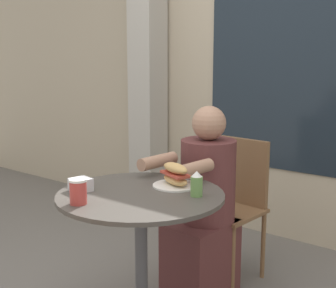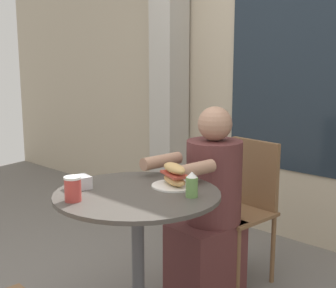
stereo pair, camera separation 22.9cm
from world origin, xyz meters
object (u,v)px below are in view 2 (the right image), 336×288
at_px(cafe_table, 138,232).
at_px(seated_diner, 209,217).
at_px(condiment_bottle, 192,185).
at_px(diner_chair, 246,197).
at_px(drink_cup, 73,189).
at_px(sandwich_on_plate, 174,177).

height_order(cafe_table, seated_diner, seated_diner).
bearing_deg(condiment_bottle, seated_diner, 119.11).
relative_size(seated_diner, condiment_bottle, 9.44).
xyz_separation_m(diner_chair, drink_cup, (-0.10, -1.19, 0.29)).
bearing_deg(drink_cup, seated_diner, 83.82).
relative_size(sandwich_on_plate, condiment_bottle, 1.89).
xyz_separation_m(seated_diner, drink_cup, (-0.09, -0.85, 0.33)).
xyz_separation_m(cafe_table, drink_cup, (-0.11, -0.28, 0.25)).
relative_size(sandwich_on_plate, drink_cup, 2.02).
distance_m(cafe_table, seated_diner, 0.57).
distance_m(cafe_table, condiment_bottle, 0.36).
bearing_deg(diner_chair, seated_diner, 93.12).
distance_m(seated_diner, condiment_bottle, 0.60).
xyz_separation_m(sandwich_on_plate, condiment_bottle, (0.17, -0.07, 0.01)).
bearing_deg(diner_chair, sandwich_on_plate, 99.89).
xyz_separation_m(cafe_table, diner_chair, (-0.00, 0.91, -0.04)).
distance_m(diner_chair, condiment_bottle, 0.87).
height_order(sandwich_on_plate, drink_cup, sandwich_on_plate).
bearing_deg(seated_diner, cafe_table, 96.39).
xyz_separation_m(diner_chair, sandwich_on_plate, (0.06, -0.72, 0.28)).
bearing_deg(diner_chair, cafe_table, 95.15).
bearing_deg(sandwich_on_plate, condiment_bottle, -22.70).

